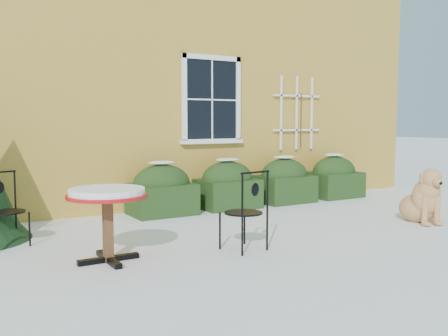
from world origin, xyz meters
TOP-DOWN VIEW (x-y plane):
  - ground at (0.00, 0.00)m, footprint 80.00×80.00m
  - house at (0.00, 7.00)m, footprint 12.40×8.40m
  - hedge_row at (1.65, 2.55)m, footprint 4.95×0.80m
  - bistro_table at (-1.98, 0.20)m, footprint 0.90×0.90m
  - patio_chair_near at (-0.39, -0.17)m, footprint 0.50×0.50m
  - patio_chair_far at (-2.86, 1.58)m, footprint 0.51×0.51m
  - dog at (2.90, -0.17)m, footprint 0.74×0.95m

SIDE VIEW (x-z plane):
  - ground at x=0.00m, z-range 0.00..0.00m
  - dog at x=2.90m, z-range -0.09..0.80m
  - hedge_row at x=1.65m, z-range -0.05..0.86m
  - patio_chair_far at x=-2.86m, z-range 0.00..0.94m
  - patio_chair_near at x=-0.39m, z-range 0.00..0.98m
  - bistro_table at x=-1.98m, z-range 0.28..1.11m
  - house at x=0.00m, z-range 0.02..6.42m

